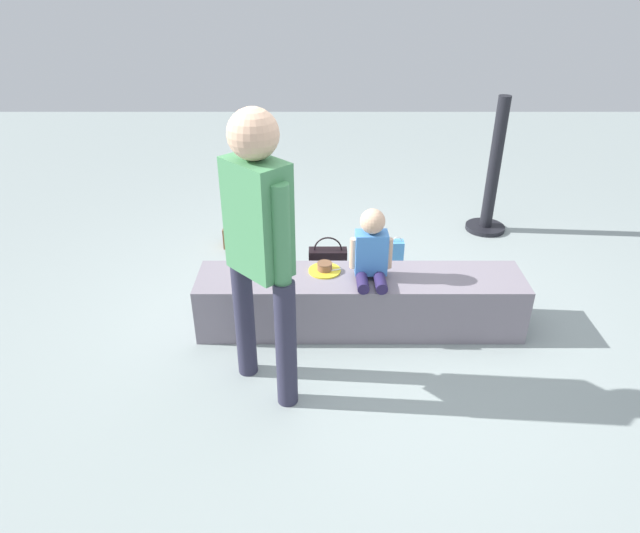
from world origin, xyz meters
name	(u,v)px	position (x,y,z in m)	size (l,w,h in m)	color
ground_plane	(357,325)	(0.00, 0.00, 0.00)	(12.00, 12.00, 0.00)	#8F9C9A
concrete_ledge	(358,301)	(0.00, 0.00, 0.20)	(2.19, 0.44, 0.39)	gray
child_seated	(370,249)	(0.06, -0.02, 0.61)	(0.28, 0.32, 0.48)	#271D49
adult_standing	(258,236)	(-0.59, -0.63, 1.00)	(0.38, 0.39, 1.66)	#2B2A3F
cake_plate	(323,269)	(-0.24, 0.07, 0.42)	(0.22, 0.22, 0.07)	yellow
gift_bag	(390,255)	(0.31, 0.81, 0.13)	(0.19, 0.09, 0.29)	#4C99E0
railing_post	(490,181)	(1.28, 1.56, 0.47)	(0.36, 0.36, 1.23)	black
water_bottle_near_gift	(266,257)	(-0.70, 0.81, 0.11)	(0.06, 0.06, 0.24)	silver
water_bottle_far_side	(251,256)	(-0.83, 0.88, 0.08)	(0.07, 0.07, 0.18)	silver
cake_box_white	(276,287)	(-0.59, 0.40, 0.07)	(0.26, 0.33, 0.13)	white
handbag_black_leather	(326,263)	(-0.21, 0.66, 0.13)	(0.30, 0.12, 0.36)	black
handbag_brown_canvas	(238,236)	(-0.98, 1.22, 0.10)	(0.28, 0.13, 0.28)	brown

